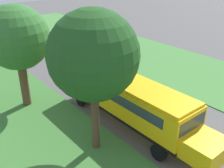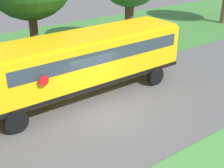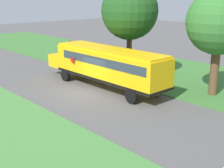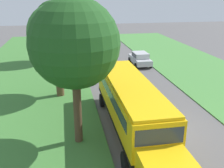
{
  "view_description": "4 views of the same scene",
  "coord_description": "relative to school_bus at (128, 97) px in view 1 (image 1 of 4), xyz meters",
  "views": [
    {
      "loc": [
        -12.84,
        -11.11,
        10.17
      ],
      "look_at": [
        -1.23,
        3.01,
        1.5
      ],
      "focal_mm": 42.0,
      "sensor_mm": 36.0,
      "label": 1
    },
    {
      "loc": [
        10.12,
        -7.23,
        7.3
      ],
      "look_at": [
        -0.41,
        0.61,
        1.18
      ],
      "focal_mm": 50.0,
      "sensor_mm": 36.0,
      "label": 2
    },
    {
      "loc": [
        13.48,
        17.89,
        7.08
      ],
      "look_at": [
        0.02,
        3.15,
        1.39
      ],
      "focal_mm": 50.0,
      "sensor_mm": 36.0,
      "label": 3
    },
    {
      "loc": [
        -6.12,
        -14.37,
        8.3
      ],
      "look_at": [
        -2.55,
        4.95,
        1.43
      ],
      "focal_mm": 42.0,
      "sensor_mm": 36.0,
      "label": 4
    }
  ],
  "objects": [
    {
      "name": "oak_tree_roadside_mid",
      "position": [
        -4.37,
        6.77,
        3.38
      ],
      "size": [
        4.55,
        4.55,
        7.59
      ],
      "color": "brown",
      "rests_on": "ground"
    },
    {
      "name": "school_bus",
      "position": [
        0.0,
        0.0,
        0.0
      ],
      "size": [
        2.85,
        12.42,
        3.16
      ],
      "color": "yellow",
      "rests_on": "ground"
    },
    {
      "name": "oak_tree_beside_bus",
      "position": [
        -3.19,
        -0.81,
        3.89
      ],
      "size": [
        4.79,
        4.79,
        8.21
      ],
      "color": "#4C3826",
      "rests_on": "ground"
    },
    {
      "name": "car_silver_nearest",
      "position": [
        5.06,
        15.2,
        -1.05
      ],
      "size": [
        2.02,
        4.4,
        1.56
      ],
      "color": "#B7B7BC",
      "rests_on": "ground"
    },
    {
      "name": "grass_far_side",
      "position": [
        11.26,
        -0.05,
        -1.89
      ],
      "size": [
        10.0,
        80.0,
        0.07
      ],
      "primitive_type": "cube",
      "color": "#47843D",
      "rests_on": "ground"
    },
    {
      "name": "ground_plane",
      "position": [
        2.26,
        -0.05,
        -1.92
      ],
      "size": [
        120.0,
        120.0,
        0.0
      ],
      "primitive_type": "plane",
      "color": "#565454"
    }
  ]
}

